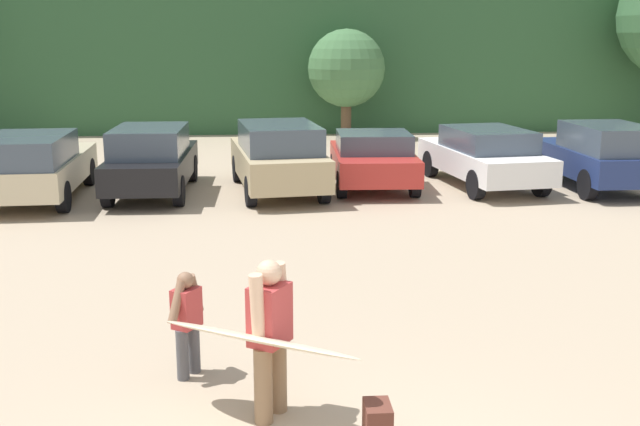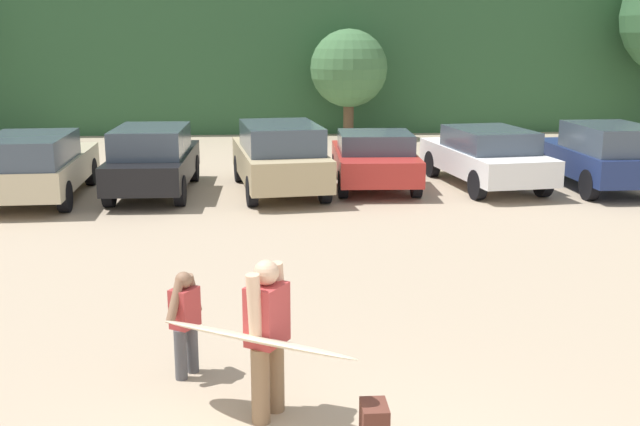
{
  "view_description": "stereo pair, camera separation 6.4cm",
  "coord_description": "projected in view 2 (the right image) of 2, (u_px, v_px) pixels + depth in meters",
  "views": [
    {
      "loc": [
        -0.46,
        -5.15,
        3.7
      ],
      "look_at": [
        0.42,
        6.6,
        0.94
      ],
      "focal_mm": 42.47,
      "sensor_mm": 36.0,
      "label": 1
    },
    {
      "loc": [
        -0.4,
        -5.15,
        3.7
      ],
      "look_at": [
        0.42,
        6.6,
        0.94
      ],
      "focal_mm": 42.47,
      "sensor_mm": 36.0,
      "label": 2
    }
  ],
  "objects": [
    {
      "name": "hillside_ridge",
      "position": [
        275.0,
        28.0,
        34.14
      ],
      "size": [
        108.0,
        12.0,
        8.12
      ],
      "primitive_type": "cube",
      "color": "#2D5633",
      "rests_on": "ground_plane"
    },
    {
      "name": "tree_center",
      "position": [
        349.0,
        69.0,
        27.46
      ],
      "size": [
        2.81,
        2.81,
        3.97
      ],
      "color": "brown",
      "rests_on": "ground_plane"
    },
    {
      "name": "parked_car_champagne",
      "position": [
        37.0,
        164.0,
        17.23
      ],
      "size": [
        2.07,
        4.78,
        1.59
      ],
      "rotation": [
        0.0,
        0.0,
        1.61
      ],
      "color": "beige",
      "rests_on": "ground_plane"
    },
    {
      "name": "parked_car_black",
      "position": [
        153.0,
        159.0,
        18.01
      ],
      "size": [
        1.82,
        4.5,
        1.63
      ],
      "rotation": [
        0.0,
        0.0,
        1.56
      ],
      "color": "black",
      "rests_on": "ground_plane"
    },
    {
      "name": "parked_car_tan",
      "position": [
        279.0,
        156.0,
        18.16
      ],
      "size": [
        2.41,
        4.77,
        1.69
      ],
      "rotation": [
        0.0,
        0.0,
        1.7
      ],
      "color": "tan",
      "rests_on": "ground_plane"
    },
    {
      "name": "parked_car_red",
      "position": [
        374.0,
        159.0,
        18.82
      ],
      "size": [
        2.05,
        4.0,
        1.4
      ],
      "rotation": [
        0.0,
        0.0,
        1.54
      ],
      "color": "#B72D28",
      "rests_on": "ground_plane"
    },
    {
      "name": "parked_car_white",
      "position": [
        486.0,
        155.0,
        18.91
      ],
      "size": [
        2.44,
        4.77,
        1.48
      ],
      "rotation": [
        0.0,
        0.0,
        1.71
      ],
      "color": "white",
      "rests_on": "ground_plane"
    },
    {
      "name": "parked_car_navy",
      "position": [
        602.0,
        155.0,
        18.48
      ],
      "size": [
        1.88,
        4.15,
        1.66
      ],
      "rotation": [
        0.0,
        0.0,
        1.6
      ],
      "color": "navy",
      "rests_on": "ground_plane"
    },
    {
      "name": "person_adult",
      "position": [
        267.0,
        330.0,
        7.34
      ],
      "size": [
        0.46,
        0.61,
        1.62
      ],
      "rotation": [
        0.0,
        0.0,
        2.59
      ],
      "color": "#8C6B4C",
      "rests_on": "ground_plane"
    },
    {
      "name": "person_child",
      "position": [
        185.0,
        318.0,
        8.31
      ],
      "size": [
        0.39,
        0.55,
        1.21
      ],
      "rotation": [
        0.0,
        0.0,
        2.59
      ],
      "color": "#4C4C51",
      "rests_on": "ground_plane"
    },
    {
      "name": "surfboard_cream",
      "position": [
        256.0,
        339.0,
        7.23
      ],
      "size": [
        2.13,
        1.58,
        0.3
      ],
      "rotation": [
        0.0,
        0.0,
        2.61
      ],
      "color": "beige"
    }
  ]
}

